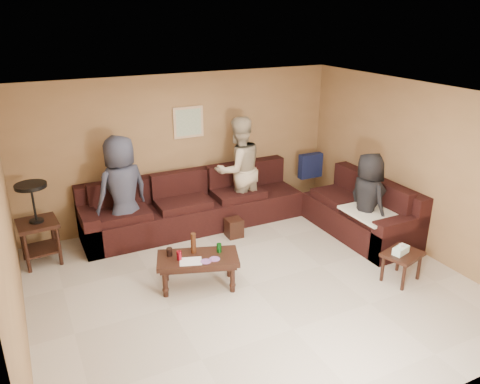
{
  "coord_description": "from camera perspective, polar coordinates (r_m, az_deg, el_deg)",
  "views": [
    {
      "loc": [
        -2.52,
        -4.75,
        3.43
      ],
      "look_at": [
        0.25,
        0.85,
        1.0
      ],
      "focal_mm": 35.0,
      "sensor_mm": 36.0,
      "label": 1
    }
  ],
  "objects": [
    {
      "name": "room",
      "position": [
        5.66,
        1.56,
        3.04
      ],
      "size": [
        5.6,
        5.5,
        2.5
      ],
      "color": "beige",
      "rests_on": "ground"
    },
    {
      "name": "sectional_sofa",
      "position": [
        7.75,
        1.55,
        -2.37
      ],
      "size": [
        4.65,
        2.9,
        0.97
      ],
      "color": "black",
      "rests_on": "ground"
    },
    {
      "name": "coffee_table",
      "position": [
        6.2,
        -5.19,
        -8.37
      ],
      "size": [
        1.17,
        0.84,
        0.72
      ],
      "rotation": [
        0.0,
        0.0,
        -0.33
      ],
      "color": "black",
      "rests_on": "ground"
    },
    {
      "name": "end_table_left",
      "position": [
        7.22,
        -23.52,
        -3.41
      ],
      "size": [
        0.57,
        0.57,
        1.21
      ],
      "rotation": [
        0.0,
        0.0,
        0.08
      ],
      "color": "black",
      "rests_on": "ground"
    },
    {
      "name": "side_table_right",
      "position": [
        6.67,
        19.14,
        -7.4
      ],
      "size": [
        0.59,
        0.53,
        0.56
      ],
      "rotation": [
        0.0,
        0.0,
        0.28
      ],
      "color": "black",
      "rests_on": "ground"
    },
    {
      "name": "waste_bin",
      "position": [
        7.58,
        -0.74,
        -4.38
      ],
      "size": [
        0.26,
        0.26,
        0.3
      ],
      "primitive_type": "cube",
      "rotation": [
        0.0,
        0.0,
        -0.03
      ],
      "color": "black",
      "rests_on": "ground"
    },
    {
      "name": "wall_art",
      "position": [
        7.88,
        -6.31,
        8.45
      ],
      "size": [
        0.52,
        0.04,
        0.52
      ],
      "color": "tan",
      "rests_on": "ground"
    },
    {
      "name": "person_left",
      "position": [
        7.29,
        -14.12,
        0.03
      ],
      "size": [
        0.98,
        0.79,
        1.74
      ],
      "primitive_type": "imported",
      "rotation": [
        0.0,
        0.0,
        3.46
      ],
      "color": "#323445",
      "rests_on": "ground"
    },
    {
      "name": "person_middle",
      "position": [
        7.94,
        -0.16,
        2.75
      ],
      "size": [
        0.95,
        0.77,
        1.82
      ],
      "primitive_type": "imported",
      "rotation": [
        0.0,
        0.0,
        3.24
      ],
      "color": "tan",
      "rests_on": "ground"
    },
    {
      "name": "person_right",
      "position": [
        7.33,
        15.23,
        -1.01
      ],
      "size": [
        0.48,
        0.73,
        1.49
      ],
      "primitive_type": "imported",
      "rotation": [
        0.0,
        0.0,
        1.55
      ],
      "color": "black",
      "rests_on": "ground"
    }
  ]
}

